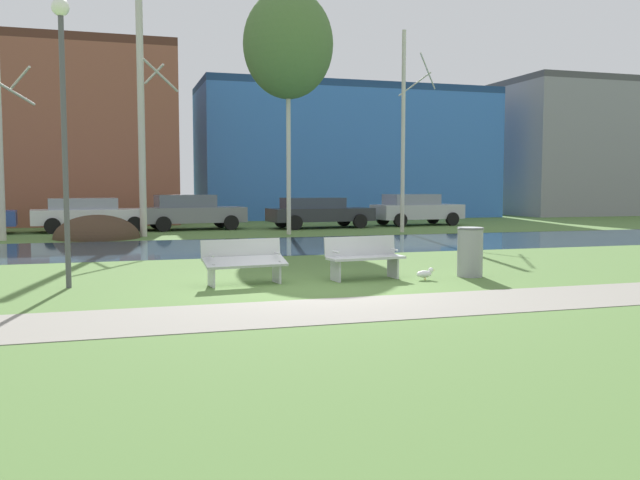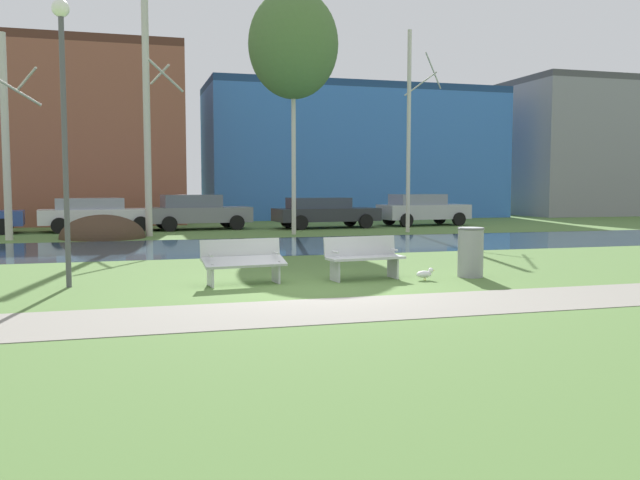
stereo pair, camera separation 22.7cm
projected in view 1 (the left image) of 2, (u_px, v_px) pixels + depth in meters
The scene contains 20 objects.
ground_plane at pixel (232, 244), 21.91m from camera, with size 120.00×120.00×0.00m, color #517538.
paved_path_strip at pixel (360, 308), 10.40m from camera, with size 60.00×2.04×0.01m, color gray.
river_band at pixel (237, 247), 21.02m from camera, with size 80.00×6.36×0.01m, color #2D475B.
soil_mound at pixel (97, 238), 24.42m from camera, with size 3.05×3.35×1.71m, color #423021.
bench_left at pixel (244, 260), 12.94m from camera, with size 1.65×0.73×0.87m.
bench_right at pixel (364, 256), 13.66m from camera, with size 1.65×0.74×0.87m.
trash_bin at pixel (470, 251), 14.07m from camera, with size 0.56×0.56×1.04m.
seagull at pixel (425, 274), 13.59m from camera, with size 0.40×0.15×0.25m.
streetlamp at pixel (63, 96), 12.26m from camera, with size 0.32×0.32×5.30m.
birch_far_left at pixel (0, 134), 23.07m from camera, with size 1.36×2.34×7.17m.
birch_left at pixel (142, 113), 24.85m from camera, with size 1.50×2.23×9.13m.
birch_center_left at pixel (288, 45), 25.72m from camera, with size 3.47×3.47×9.42m.
birch_center at pixel (404, 129), 27.30m from camera, with size 1.43×2.51×8.18m.
parked_sedan_second_white at pixel (90, 214), 27.88m from camera, with size 4.94×2.36×1.40m.
parked_hatch_third_grey at pixel (191, 211), 29.15m from camera, with size 4.52×2.42×1.52m.
parked_wagon_fourth_dark at pixel (318, 212), 30.21m from camera, with size 4.85×2.32×1.37m.
parked_suv_fifth_silver at pixel (416, 209), 32.25m from camera, with size 4.43×2.27×1.51m.
building_brick_low at pixel (29, 136), 34.39m from camera, with size 14.41×9.31×8.92m.
building_blue_store at pixel (346, 153), 40.97m from camera, with size 17.84×6.63×7.83m.
building_grey_warehouse at pixel (598, 149), 45.50m from camera, with size 14.05×7.55×8.78m.
Camera 1 is at (-3.57, -11.72, 1.91)m, focal length 37.59 mm.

